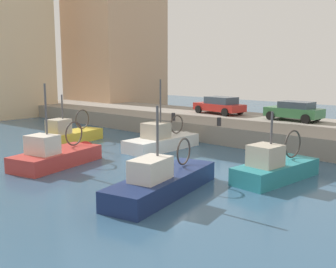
% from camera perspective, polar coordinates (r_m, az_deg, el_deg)
% --- Properties ---
extents(water_surface, '(80.00, 80.00, 0.00)m').
position_cam_1_polar(water_surface, '(20.17, -0.47, -4.99)').
color(water_surface, '#335675').
rests_on(water_surface, ground).
extents(quay_wall, '(9.00, 56.00, 1.20)m').
position_cam_1_polar(quay_wall, '(29.36, 15.02, 0.42)').
color(quay_wall, gray).
rests_on(quay_wall, ground).
extents(fishing_boat_white, '(5.90, 2.12, 5.10)m').
position_cam_1_polar(fishing_boat_white, '(25.31, -0.37, -1.70)').
color(fishing_boat_white, white).
rests_on(fishing_boat_white, ground).
extents(fishing_boat_navy, '(7.11, 3.07, 4.36)m').
position_cam_1_polar(fishing_boat_navy, '(16.60, -0.17, -7.72)').
color(fishing_boat_navy, navy).
rests_on(fishing_boat_navy, ground).
extents(fishing_boat_teal, '(5.53, 2.24, 3.88)m').
position_cam_1_polar(fishing_boat_teal, '(19.18, 15.27, -5.62)').
color(fishing_boat_teal, teal).
rests_on(fishing_boat_teal, ground).
extents(fishing_boat_yellow, '(6.35, 2.80, 3.99)m').
position_cam_1_polar(fishing_boat_yellow, '(27.98, -13.48, -0.91)').
color(fishing_boat_yellow, gold).
rests_on(fishing_boat_yellow, ground).
extents(fishing_boat_red, '(5.93, 3.16, 5.10)m').
position_cam_1_polar(fishing_boat_red, '(21.96, -14.68, -3.75)').
color(fishing_boat_red, '#BC3833').
rests_on(fishing_boat_red, ground).
extents(parked_car_red, '(2.45, 4.51, 1.41)m').
position_cam_1_polar(parked_car_red, '(33.61, 7.24, 4.03)').
color(parked_car_red, red).
rests_on(parked_car_red, quay_wall).
extents(parked_car_green, '(2.07, 3.98, 1.38)m').
position_cam_1_polar(parked_car_green, '(30.48, 17.26, 3.13)').
color(parked_car_green, '#387547').
rests_on(parked_car_green, quay_wall).
extents(mooring_bollard_south, '(0.28, 0.28, 0.55)m').
position_cam_1_polar(mooring_bollard_south, '(26.75, 7.15, 1.72)').
color(mooring_bollard_south, '#2D2D33').
rests_on(mooring_bollard_south, quay_wall).
extents(mooring_bollard_mid, '(0.28, 0.28, 0.55)m').
position_cam_1_polar(mooring_bollard_mid, '(29.23, 0.75, 2.44)').
color(mooring_bollard_mid, '#2D2D33').
rests_on(mooring_bollard_mid, quay_wall).
extents(waterfront_building_west, '(9.28, 9.08, 15.08)m').
position_cam_1_polar(waterfront_building_west, '(49.31, -7.48, 12.26)').
color(waterfront_building_west, tan).
rests_on(waterfront_building_west, ground).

